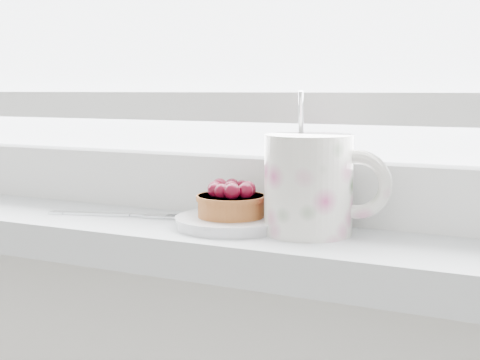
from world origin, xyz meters
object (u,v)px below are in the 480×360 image
Objects in this scene: saucer at (231,222)px; raspberry_tart at (231,200)px; floral_mug at (312,182)px; fork at (119,215)px.

raspberry_tart reaches higher than saucer.
saucer is 0.02m from raspberry_tart.
floral_mug is at bearing 4.63° from raspberry_tart.
floral_mug is 0.25m from fork.
floral_mug is at bearing 1.83° from fork.
saucer is 0.83× the size of floral_mug.
floral_mug is (0.09, 0.01, 0.05)m from saucer.
raspberry_tart reaches higher than fork.
saucer is at bearing -175.38° from floral_mug.
saucer reaches higher than fork.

